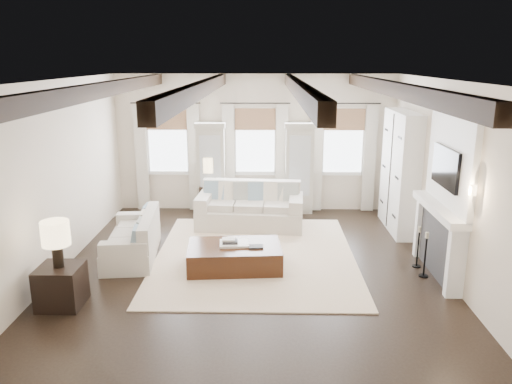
{
  "coord_description": "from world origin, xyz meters",
  "views": [
    {
      "loc": [
        0.24,
        -7.85,
        3.53
      ],
      "look_at": [
        0.07,
        1.03,
        1.15
      ],
      "focal_mm": 35.0,
      "sensor_mm": 36.0,
      "label": 1
    }
  ],
  "objects_px": {
    "sofa_back": "(250,209)",
    "ottoman": "(234,257)",
    "sofa_left": "(135,240)",
    "side_table_front": "(61,286)",
    "side_table_back": "(210,199)"
  },
  "relations": [
    {
      "from": "side_table_front",
      "to": "ottoman",
      "type": "bearing_deg",
      "value": 29.56
    },
    {
      "from": "sofa_back",
      "to": "ottoman",
      "type": "distance_m",
      "value": 2.27
    },
    {
      "from": "side_table_front",
      "to": "side_table_back",
      "type": "relative_size",
      "value": 0.94
    },
    {
      "from": "side_table_front",
      "to": "side_table_back",
      "type": "bearing_deg",
      "value": 70.38
    },
    {
      "from": "sofa_back",
      "to": "ottoman",
      "type": "bearing_deg",
      "value": -95.21
    },
    {
      "from": "sofa_back",
      "to": "side_table_back",
      "type": "distance_m",
      "value": 1.44
    },
    {
      "from": "ottoman",
      "to": "side_table_front",
      "type": "height_order",
      "value": "side_table_front"
    },
    {
      "from": "ottoman",
      "to": "side_table_front",
      "type": "xyz_separation_m",
      "value": [
        -2.46,
        -1.39,
        0.1
      ]
    },
    {
      "from": "sofa_left",
      "to": "side_table_front",
      "type": "distance_m",
      "value": 1.98
    },
    {
      "from": "sofa_left",
      "to": "side_table_back",
      "type": "xyz_separation_m",
      "value": [
        1.06,
        2.8,
        0.01
      ]
    },
    {
      "from": "sofa_back",
      "to": "side_table_front",
      "type": "bearing_deg",
      "value": -126.14
    },
    {
      "from": "ottoman",
      "to": "sofa_left",
      "type": "bearing_deg",
      "value": 160.42
    },
    {
      "from": "sofa_left",
      "to": "side_table_back",
      "type": "relative_size",
      "value": 2.97
    },
    {
      "from": "ottoman",
      "to": "side_table_back",
      "type": "bearing_deg",
      "value": 98.84
    },
    {
      "from": "sofa_back",
      "to": "ottoman",
      "type": "height_order",
      "value": "sofa_back"
    }
  ]
}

